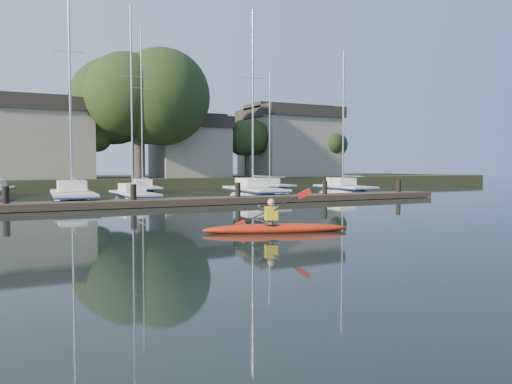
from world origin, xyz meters
name	(u,v)px	position (x,y,z in m)	size (l,w,h in m)	color
ground	(335,238)	(0.00, 0.00, 0.00)	(160.00, 160.00, 0.00)	black
kayak	(275,227)	(-1.02, 1.88, 0.19)	(4.79, 2.02, 1.54)	#BA370E
dock	(188,201)	(0.00, 14.00, 0.20)	(34.00, 2.00, 1.80)	#423625
sailboat_1	(73,207)	(-5.62, 18.15, -0.20)	(2.59, 9.29, 15.08)	silver
sailboat_2	(134,204)	(-2.01, 18.57, -0.16)	(2.03, 7.99, 13.17)	silver
sailboat_3	(254,201)	(6.13, 18.34, -0.21)	(2.88, 8.91, 14.15)	silver
sailboat_4	(344,196)	(14.27, 19.24, -0.20)	(2.53, 7.36, 12.34)	silver
sailboat_6	(143,195)	(0.72, 27.79, -0.17)	(2.63, 9.18, 14.41)	silver
sailboat_7	(271,192)	(11.91, 26.95, -0.17)	(2.03, 7.18, 11.51)	silver
shore	(123,156)	(1.61, 40.29, 3.23)	(90.00, 25.25, 12.75)	#2B371B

